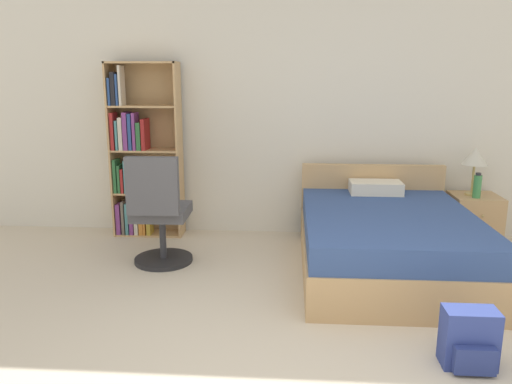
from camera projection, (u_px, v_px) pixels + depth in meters
wall_back at (312, 112)px, 5.20m from camera, size 9.00×0.06×2.60m
bookshelf at (139, 158)px, 5.23m from camera, size 0.72×0.27×1.81m
bed at (386, 240)px, 4.34m from camera, size 1.44×1.94×0.79m
office_chair at (159, 215)px, 4.40m from camera, size 0.53×0.59×1.02m
nightstand at (473, 220)px, 5.03m from camera, size 0.45×0.46×0.51m
table_lamp at (475, 158)px, 4.91m from camera, size 0.25×0.25×0.48m
water_bottle at (477, 186)px, 4.85m from camera, size 0.08×0.08×0.25m
backpack_blue at (470, 340)px, 2.90m from camera, size 0.31×0.23×0.35m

